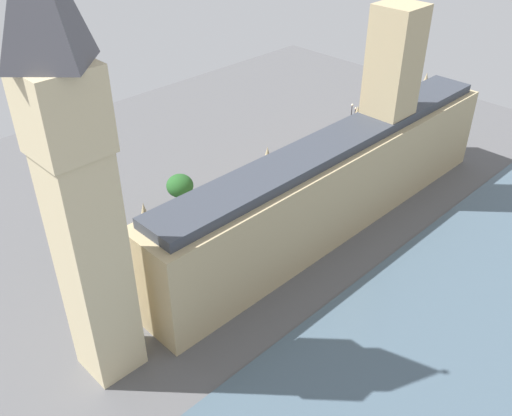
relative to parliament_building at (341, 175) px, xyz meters
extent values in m
plane|color=#565659|center=(2.00, 1.71, -9.67)|extent=(147.61, 147.61, 0.00)
cube|color=#475B6B|center=(-33.13, 1.71, -9.55)|extent=(40.51, 132.85, 0.25)
cube|color=tan|center=(0.00, 1.71, -1.77)|extent=(10.22, 77.61, 15.80)
cube|color=tan|center=(0.00, -12.26, 8.36)|extent=(7.21, 7.21, 36.07)
cube|color=#383D47|center=(0.00, 1.71, 6.93)|extent=(7.77, 74.50, 1.60)
cone|color=tan|center=(4.71, -33.22, 7.38)|extent=(1.20, 1.20, 2.49)
cone|color=tan|center=(4.71, -9.93, 7.24)|extent=(1.20, 1.20, 2.22)
cone|color=tan|center=(4.71, 13.35, 7.27)|extent=(1.20, 1.20, 2.28)
cone|color=tan|center=(4.71, 36.63, 7.39)|extent=(1.20, 1.20, 2.53)
cube|color=#CCBA8E|center=(0.27, 46.99, 5.96)|extent=(6.59, 6.59, 31.27)
cube|color=#CCBA8E|center=(0.27, 46.99, 26.19)|extent=(7.25, 7.25, 9.18)
cylinder|color=silver|center=(4.04, 46.99, 26.19)|extent=(0.25, 5.01, 5.01)
torus|color=black|center=(4.04, 46.99, 26.19)|extent=(0.24, 5.25, 5.25)
cylinder|color=silver|center=(0.27, 43.21, 26.19)|extent=(5.01, 0.25, 5.01)
torus|color=black|center=(0.27, 43.21, 26.19)|extent=(5.25, 0.24, 5.25)
cube|color=#B20C0F|center=(15.25, -25.91, -7.02)|extent=(2.54, 10.51, 4.20)
cube|color=black|center=(15.25, -25.91, -6.94)|extent=(2.60, 10.11, 0.70)
cylinder|color=black|center=(14.11, -22.23, -9.12)|extent=(0.35, 1.10, 1.10)
cylinder|color=black|center=(16.41, -22.24, -9.12)|extent=(0.35, 1.10, 1.10)
cylinder|color=black|center=(14.08, -29.58, -9.12)|extent=(0.35, 1.10, 1.10)
cylinder|color=black|center=(16.38, -29.59, -9.12)|extent=(0.35, 1.10, 1.10)
cube|color=#19472D|center=(12.94, -10.04, -8.96)|extent=(1.91, 4.48, 0.75)
cube|color=black|center=(12.94, -10.27, -8.26)|extent=(1.59, 2.51, 0.65)
cylinder|color=black|center=(12.07, -8.62, -9.33)|extent=(0.26, 0.68, 0.68)
cylinder|color=black|center=(13.78, -8.61, -9.33)|extent=(0.26, 0.68, 0.68)
cylinder|color=black|center=(12.10, -11.48, -9.33)|extent=(0.26, 0.68, 0.68)
cylinder|color=black|center=(13.81, -11.46, -9.33)|extent=(0.26, 0.68, 0.68)
cube|color=#B20C0F|center=(12.46, 4.77, -7.02)|extent=(2.94, 10.60, 4.20)
cube|color=black|center=(12.46, 4.77, -6.94)|extent=(2.99, 10.20, 0.70)
cylinder|color=black|center=(11.47, 8.49, -9.12)|extent=(0.40, 1.11, 1.10)
cylinder|color=black|center=(13.76, 8.39, -9.12)|extent=(0.40, 1.11, 1.10)
cylinder|color=black|center=(11.15, 1.15, -9.12)|extent=(0.40, 1.11, 1.10)
cylinder|color=black|center=(13.45, 1.05, -9.12)|extent=(0.40, 1.11, 1.10)
cube|color=silver|center=(14.61, 16.84, -8.96)|extent=(2.14, 4.59, 0.75)
cube|color=black|center=(14.60, 17.07, -8.26)|extent=(1.72, 2.60, 0.65)
cylinder|color=black|center=(15.55, 15.46, -9.33)|extent=(0.29, 0.69, 0.68)
cylinder|color=black|center=(13.84, 15.36, -9.33)|extent=(0.29, 0.69, 0.68)
cylinder|color=black|center=(15.38, 18.33, -9.33)|extent=(0.29, 0.69, 0.68)
cylinder|color=black|center=(13.67, 18.22, -9.33)|extent=(0.29, 0.69, 0.68)
cube|color=black|center=(15.85, 23.97, -8.96)|extent=(2.02, 4.79, 0.75)
cube|color=black|center=(15.85, 23.74, -8.26)|extent=(1.66, 2.70, 0.65)
cylinder|color=black|center=(15.03, 25.51, -9.33)|extent=(0.27, 0.69, 0.68)
cylinder|color=black|center=(16.76, 25.46, -9.33)|extent=(0.27, 0.69, 0.68)
cylinder|color=black|center=(14.95, 22.48, -9.33)|extent=(0.27, 0.69, 0.68)
cylinder|color=black|center=(16.67, 22.43, -9.33)|extent=(0.27, 0.69, 0.68)
cube|color=gold|center=(14.40, 30.30, -8.96)|extent=(2.00, 4.10, 0.75)
cube|color=black|center=(14.39, 30.10, -8.26)|extent=(1.63, 2.32, 0.65)
cylinder|color=black|center=(13.62, 31.63, -9.33)|extent=(0.28, 0.69, 0.68)
cylinder|color=black|center=(15.29, 31.56, -9.33)|extent=(0.28, 0.69, 0.68)
cylinder|color=black|center=(13.51, 29.05, -9.33)|extent=(0.28, 0.69, 0.68)
cylinder|color=black|center=(15.18, 28.98, -9.33)|extent=(0.28, 0.69, 0.68)
cylinder|color=navy|center=(6.56, 27.85, -9.04)|extent=(0.59, 0.59, 1.27)
sphere|color=tan|center=(6.56, 27.85, -8.29)|extent=(0.24, 0.24, 0.24)
cube|color=navy|center=(6.77, 28.02, -8.98)|extent=(0.26, 0.29, 0.23)
cylinder|color=gray|center=(6.42, -10.06, -9.03)|extent=(0.56, 0.56, 1.29)
sphere|color=#8C6647|center=(6.42, -10.06, -8.26)|extent=(0.25, 0.25, 0.25)
cube|color=maroon|center=(6.16, -10.17, -8.96)|extent=(0.21, 0.31, 0.23)
cylinder|color=brown|center=(21.47, 34.75, -7.49)|extent=(0.56, 0.56, 4.36)
ellipsoid|color=#235623|center=(21.47, 34.75, -3.17)|extent=(5.71, 5.71, 4.85)
cylinder|color=brown|center=(20.96, 18.85, -7.35)|extent=(0.56, 0.56, 4.65)
ellipsoid|color=#235623|center=(20.96, 18.85, -3.22)|extent=(4.82, 4.82, 4.10)
cylinder|color=black|center=(20.91, -32.74, -6.98)|extent=(0.18, 0.18, 5.38)
sphere|color=#F2EAC6|center=(20.91, -32.74, -4.01)|extent=(0.56, 0.56, 0.56)
cylinder|color=black|center=(21.58, -32.27, -6.57)|extent=(0.18, 0.18, 6.20)
sphere|color=#F2EAC6|center=(21.58, -32.27, -3.20)|extent=(0.56, 0.56, 0.56)
camera|label=1|loc=(-49.47, 69.46, 48.23)|focal=39.44mm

